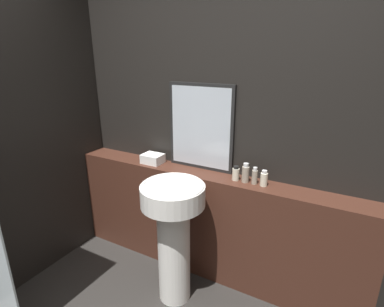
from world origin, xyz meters
name	(u,v)px	position (x,y,z in m)	size (l,w,h in m)	color
wall_back	(217,128)	(0.00, 1.65, 1.25)	(8.00, 0.06, 2.50)	black
vanity_counter	(207,224)	(0.00, 1.50, 0.45)	(2.50, 0.23, 0.91)	#422319
pedestal_sink	(174,228)	(-0.08, 1.11, 0.61)	(0.46, 0.46, 0.96)	white
mirror	(201,127)	(-0.12, 1.60, 1.25)	(0.56, 0.03, 0.69)	black
towel_stack	(153,159)	(-0.54, 1.50, 0.95)	(0.18, 0.14, 0.08)	white
shampoo_bottle	(236,174)	(0.23, 1.50, 0.96)	(0.05, 0.05, 0.11)	beige
conditioner_bottle	(246,173)	(0.30, 1.50, 0.98)	(0.05, 0.05, 0.15)	gray
lotion_bottle	(255,176)	(0.37, 1.50, 0.97)	(0.04, 0.04, 0.13)	gray
body_wash_bottle	(264,179)	(0.44, 1.50, 0.96)	(0.05, 0.05, 0.12)	beige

